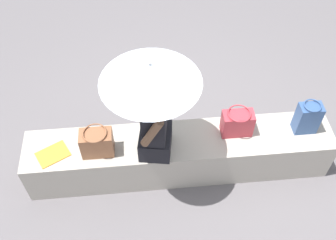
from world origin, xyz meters
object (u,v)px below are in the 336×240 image
at_px(person_seated, 155,121).
at_px(magazine, 53,154).
at_px(tote_bag_canvas, 237,123).
at_px(shoulder_bag_spare, 97,143).
at_px(handbag_black, 308,118).
at_px(parasol, 150,73).

bearing_deg(person_seated, magazine, -0.85).
bearing_deg(tote_bag_canvas, person_seated, 8.74).
distance_m(tote_bag_canvas, shoulder_bag_spare, 1.30).
distance_m(handbag_black, shoulder_bag_spare, 1.95).
height_order(handbag_black, magazine, handbag_black).
height_order(handbag_black, tote_bag_canvas, handbag_black).
relative_size(person_seated, parasol, 0.80).
xyz_separation_m(handbag_black, magazine, (2.37, 0.08, -0.16)).
relative_size(parasol, shoulder_bag_spare, 3.88).
xyz_separation_m(handbag_black, shoulder_bag_spare, (1.95, 0.08, -0.03)).
distance_m(parasol, tote_bag_canvas, 1.19).
bearing_deg(person_seated, parasol, 68.15).
bearing_deg(tote_bag_canvas, shoulder_bag_spare, 4.80).
height_order(person_seated, parasol, parasol).
bearing_deg(handbag_black, person_seated, 3.66).
relative_size(parasol, handbag_black, 3.22).
distance_m(handbag_black, magazine, 2.38).
relative_size(parasol, tote_bag_canvas, 3.87).
height_order(parasol, magazine, parasol).
distance_m(parasol, shoulder_bag_spare, 1.00).
xyz_separation_m(shoulder_bag_spare, magazine, (0.42, -0.00, -0.13)).
bearing_deg(magazine, tote_bag_canvas, 155.20).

